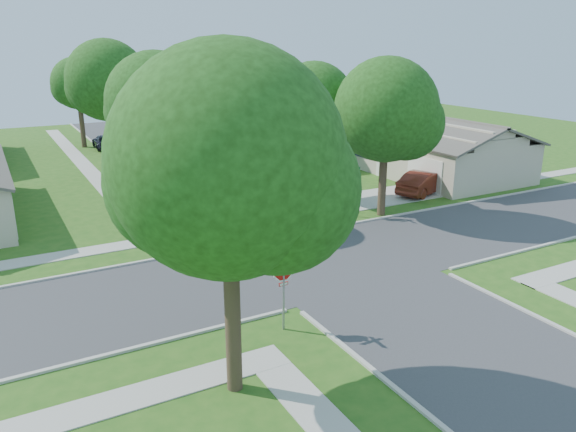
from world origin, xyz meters
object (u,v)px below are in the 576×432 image
(car_driveway, at_px, (424,182))
(tree_ne_corner, at_px, (387,115))
(tree_e_near, at_px, (314,106))
(house_ne_far, at_px, (306,122))
(car_curb_east, at_px, (223,159))
(tree_e_mid, at_px, (234,83))
(house_ne_near, at_px, (430,152))
(car_curb_west, at_px, (104,142))
(stop_sign_sw, at_px, (283,274))
(tree_sw_corner, at_px, (230,172))
(stop_sign_ne, at_px, (354,181))
(tree_w_far, at_px, (78,86))
(tree_w_mid, at_px, (108,84))
(tree_e_far, at_px, (180,77))
(tree_w_near, at_px, (158,107))

(car_driveway, bearing_deg, tree_ne_corner, 94.30)
(tree_e_near, relative_size, house_ne_far, 0.61)
(tree_e_near, relative_size, car_curb_east, 2.13)
(house_ne_far, bearing_deg, tree_e_mid, -144.58)
(tree_e_near, height_order, house_ne_near, tree_e_near)
(tree_e_near, relative_size, tree_e_mid, 0.90)
(tree_ne_corner, bearing_deg, car_driveway, 24.45)
(car_driveway, relative_size, car_curb_west, 1.06)
(stop_sign_sw, height_order, tree_sw_corner, tree_sw_corner)
(house_ne_far, distance_m, car_driveway, 22.91)
(stop_sign_sw, height_order, stop_sign_ne, same)
(tree_w_far, bearing_deg, tree_ne_corner, -69.72)
(car_curb_west, bearing_deg, tree_w_far, -46.39)
(tree_w_mid, distance_m, car_driveway, 22.42)
(tree_w_mid, xyz_separation_m, tree_w_far, (-0.01, 13.00, -0.98))
(tree_w_mid, relative_size, car_curb_west, 2.25)
(car_curb_east, bearing_deg, house_ne_near, -32.57)
(stop_sign_ne, height_order, car_curb_west, stop_sign_ne)
(tree_ne_corner, height_order, house_ne_near, tree_ne_corner)
(house_ne_far, bearing_deg, tree_e_near, -119.35)
(tree_e_mid, relative_size, car_curb_east, 2.37)
(house_ne_near, relative_size, car_curb_east, 3.50)
(tree_w_mid, xyz_separation_m, car_curb_west, (1.44, 11.35, -5.87))
(tree_w_mid, height_order, car_curb_west, tree_w_mid)
(house_ne_far, bearing_deg, car_driveway, -101.31)
(stop_sign_sw, relative_size, house_ne_near, 0.22)
(tree_w_mid, bearing_deg, tree_e_near, -51.95)
(tree_w_far, xyz_separation_m, car_driveway, (16.15, -27.46, -4.76))
(car_driveway, height_order, car_curb_east, car_driveway)
(stop_sign_sw, xyz_separation_m, car_curb_east, (7.90, 24.57, -1.37))
(tree_e_far, xyz_separation_m, tree_ne_corner, (1.61, -29.80, -0.39))
(stop_sign_sw, bearing_deg, tree_w_mid, 89.87)
(stop_sign_ne, distance_m, tree_w_near, 11.07)
(tree_e_near, relative_size, house_ne_near, 0.61)
(car_curb_west, bearing_deg, stop_sign_sw, 89.90)
(tree_e_near, bearing_deg, tree_w_far, 110.61)
(house_ne_near, relative_size, car_driveway, 3.01)
(tree_e_mid, height_order, tree_w_mid, tree_w_mid)
(stop_sign_ne, relative_size, house_ne_near, 0.22)
(tree_e_far, bearing_deg, stop_sign_sw, -103.73)
(tree_w_mid, height_order, tree_w_far, tree_w_mid)
(house_ne_far, bearing_deg, stop_sign_sw, -121.55)
(tree_w_near, height_order, tree_ne_corner, tree_w_near)
(tree_w_near, height_order, car_driveway, tree_w_near)
(stop_sign_ne, height_order, car_driveway, stop_sign_ne)
(car_driveway, xyz_separation_m, car_curb_west, (-14.70, 25.82, -0.13))
(tree_w_mid, relative_size, tree_w_far, 1.19)
(stop_sign_sw, relative_size, tree_w_far, 0.37)
(tree_w_far, height_order, car_driveway, tree_w_far)
(tree_e_far, bearing_deg, tree_ne_corner, -86.91)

